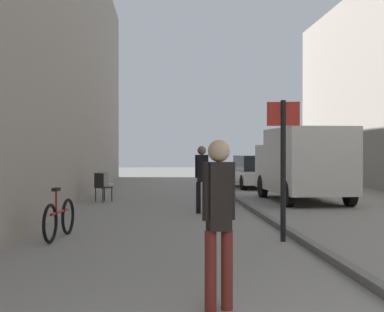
{
  "coord_description": "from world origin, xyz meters",
  "views": [
    {
      "loc": [
        -1.0,
        -2.63,
        1.67
      ],
      "look_at": [
        -0.09,
        12.78,
        1.52
      ],
      "focal_mm": 50.92,
      "sensor_mm": 36.0,
      "label": 1
    }
  ],
  "objects_px": {
    "cafe_chair_near_window": "(105,182)",
    "delivery_van": "(303,163)",
    "pedestrian_mid_block": "(202,175)",
    "bicycle_leaning": "(59,219)",
    "cafe_chair_by_doorway": "(102,185)",
    "pedestrian_main_foreground": "(219,212)",
    "parked_car": "(255,172)",
    "street_sign_post": "(283,158)"
  },
  "relations": [
    {
      "from": "delivery_van",
      "to": "bicycle_leaning",
      "type": "bearing_deg",
      "value": -134.88
    },
    {
      "from": "cafe_chair_by_doorway",
      "to": "parked_car",
      "type": "bearing_deg",
      "value": 91.31
    },
    {
      "from": "street_sign_post",
      "to": "cafe_chair_by_doorway",
      "type": "height_order",
      "value": "street_sign_post"
    },
    {
      "from": "pedestrian_main_foreground",
      "to": "bicycle_leaning",
      "type": "distance_m",
      "value": 5.45
    },
    {
      "from": "bicycle_leaning",
      "to": "pedestrian_mid_block",
      "type": "bearing_deg",
      "value": 60.59
    },
    {
      "from": "parked_car",
      "to": "pedestrian_mid_block",
      "type": "bearing_deg",
      "value": -110.33
    },
    {
      "from": "pedestrian_main_foreground",
      "to": "parked_car",
      "type": "xyz_separation_m",
      "value": [
        3.69,
        18.82,
        -0.32
      ]
    },
    {
      "from": "pedestrian_mid_block",
      "to": "parked_car",
      "type": "bearing_deg",
      "value": 78.26
    },
    {
      "from": "cafe_chair_near_window",
      "to": "bicycle_leaning",
      "type": "bearing_deg",
      "value": -74.1
    },
    {
      "from": "pedestrian_main_foreground",
      "to": "bicycle_leaning",
      "type": "height_order",
      "value": "pedestrian_main_foreground"
    },
    {
      "from": "cafe_chair_by_doorway",
      "to": "pedestrian_mid_block",
      "type": "bearing_deg",
      "value": -4.57
    },
    {
      "from": "delivery_van",
      "to": "cafe_chair_by_doorway",
      "type": "distance_m",
      "value": 6.64
    },
    {
      "from": "cafe_chair_near_window",
      "to": "cafe_chair_by_doorway",
      "type": "relative_size",
      "value": 1.0
    },
    {
      "from": "parked_car",
      "to": "cafe_chair_by_doorway",
      "type": "relative_size",
      "value": 4.55
    },
    {
      "from": "bicycle_leaning",
      "to": "cafe_chair_near_window",
      "type": "height_order",
      "value": "bicycle_leaning"
    },
    {
      "from": "parked_car",
      "to": "street_sign_post",
      "type": "bearing_deg",
      "value": -100.7
    },
    {
      "from": "pedestrian_main_foreground",
      "to": "cafe_chair_by_doorway",
      "type": "height_order",
      "value": "pedestrian_main_foreground"
    },
    {
      "from": "cafe_chair_near_window",
      "to": "pedestrian_main_foreground",
      "type": "bearing_deg",
      "value": -63.88
    },
    {
      "from": "delivery_van",
      "to": "street_sign_post",
      "type": "xyz_separation_m",
      "value": [
        -2.43,
        -7.72,
        0.27
      ]
    },
    {
      "from": "pedestrian_mid_block",
      "to": "bicycle_leaning",
      "type": "height_order",
      "value": "pedestrian_mid_block"
    },
    {
      "from": "parked_car",
      "to": "bicycle_leaning",
      "type": "height_order",
      "value": "parked_car"
    },
    {
      "from": "pedestrian_mid_block",
      "to": "cafe_chair_near_window",
      "type": "relative_size",
      "value": 1.91
    },
    {
      "from": "pedestrian_mid_block",
      "to": "bicycle_leaning",
      "type": "distance_m",
      "value": 5.02
    },
    {
      "from": "delivery_van",
      "to": "pedestrian_main_foreground",
      "type": "bearing_deg",
      "value": -111.1
    },
    {
      "from": "parked_car",
      "to": "cafe_chair_by_doorway",
      "type": "distance_m",
      "value": 9.05
    },
    {
      "from": "delivery_van",
      "to": "parked_car",
      "type": "relative_size",
      "value": 1.16
    },
    {
      "from": "parked_car",
      "to": "street_sign_post",
      "type": "relative_size",
      "value": 1.65
    },
    {
      "from": "cafe_chair_near_window",
      "to": "delivery_van",
      "type": "bearing_deg",
      "value": 0.09
    },
    {
      "from": "bicycle_leaning",
      "to": "street_sign_post",
      "type": "bearing_deg",
      "value": 0.44
    },
    {
      "from": "street_sign_post",
      "to": "bicycle_leaning",
      "type": "relative_size",
      "value": 1.48
    },
    {
      "from": "pedestrian_mid_block",
      "to": "cafe_chair_near_window",
      "type": "xyz_separation_m",
      "value": [
        -3.07,
        5.05,
        -0.49
      ]
    },
    {
      "from": "pedestrian_main_foreground",
      "to": "pedestrian_mid_block",
      "type": "relative_size",
      "value": 0.99
    },
    {
      "from": "delivery_van",
      "to": "bicycle_leaning",
      "type": "relative_size",
      "value": 2.82
    },
    {
      "from": "pedestrian_main_foreground",
      "to": "cafe_chair_by_doorway",
      "type": "distance_m",
      "value": 12.49
    },
    {
      "from": "pedestrian_mid_block",
      "to": "cafe_chair_by_doorway",
      "type": "relative_size",
      "value": 1.91
    },
    {
      "from": "pedestrian_mid_block",
      "to": "cafe_chair_near_window",
      "type": "bearing_deg",
      "value": 127.14
    },
    {
      "from": "pedestrian_main_foreground",
      "to": "delivery_van",
      "type": "distance_m",
      "value": 12.64
    },
    {
      "from": "pedestrian_mid_block",
      "to": "parked_car",
      "type": "xyz_separation_m",
      "value": [
        3.19,
        10.07,
        -0.32
      ]
    },
    {
      "from": "pedestrian_main_foreground",
      "to": "bicycle_leaning",
      "type": "relative_size",
      "value": 1.01
    },
    {
      "from": "parked_car",
      "to": "delivery_van",
      "type": "bearing_deg",
      "value": -89.43
    },
    {
      "from": "delivery_van",
      "to": "bicycle_leaning",
      "type": "xyz_separation_m",
      "value": [
        -6.6,
        -7.17,
        -0.9
      ]
    },
    {
      "from": "pedestrian_mid_block",
      "to": "street_sign_post",
      "type": "bearing_deg",
      "value": -69.77
    }
  ]
}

